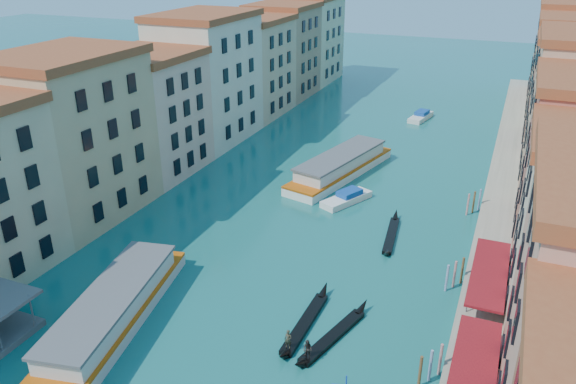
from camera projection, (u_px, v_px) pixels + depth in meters
name	position (u px, v px, depth m)	size (l,w,h in m)	color
left_bank_palazzos	(187.00, 91.00, 87.97)	(12.80, 128.40, 21.00)	beige
quay	(501.00, 192.00, 75.18)	(4.00, 140.00, 1.00)	gray
mooring_poles_right	(436.00, 345.00, 45.34)	(1.44, 54.24, 3.20)	brown
vaporetto_near	(113.00, 310.00, 49.35)	(9.10, 22.40, 3.25)	beige
vaporetto_far	(341.00, 165.00, 81.27)	(10.11, 22.71, 3.29)	white
gondola_fore	(305.00, 322.00, 49.58)	(1.18, 11.89, 2.37)	black
gondola_right	(331.00, 336.00, 47.75)	(3.94, 11.20, 2.28)	black
gondola_far	(391.00, 234.00, 64.72)	(2.11, 11.27, 1.60)	black
motorboat_mid	(347.00, 198.00, 73.12)	(5.41, 7.81, 1.56)	white
motorboat_far	(421.00, 116.00, 107.45)	(3.75, 7.93, 1.58)	silver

